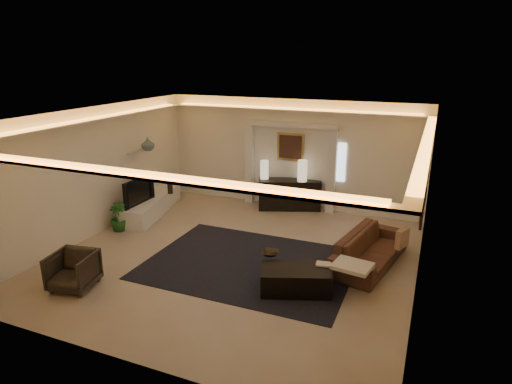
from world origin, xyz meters
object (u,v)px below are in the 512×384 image
at_px(sofa, 370,249).
at_px(coffee_table, 296,280).
at_px(armchair, 73,271).
at_px(console, 289,194).

bearing_deg(sofa, coffee_table, 157.55).
bearing_deg(coffee_table, sofa, 36.06).
height_order(sofa, armchair, armchair).
bearing_deg(sofa, console, 56.04).
relative_size(console, coffee_table, 1.35).
relative_size(sofa, coffee_table, 1.81).
relative_size(console, armchair, 2.21).
bearing_deg(console, sofa, -66.12).
xyz_separation_m(console, coffee_table, (1.48, -4.09, -0.20)).
distance_m(console, sofa, 3.57).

